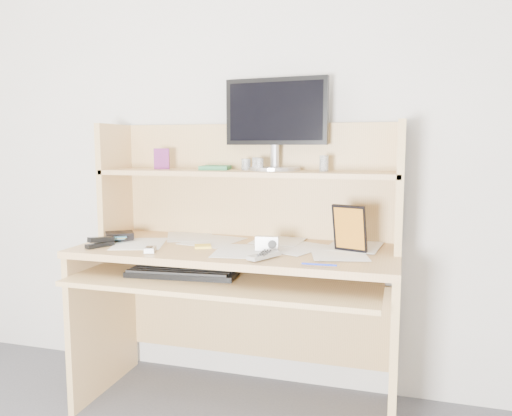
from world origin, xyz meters
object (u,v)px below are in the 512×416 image
(desk, at_px, (242,256))
(keyboard, at_px, (183,272))
(monitor, at_px, (276,121))
(game_case, at_px, (349,228))
(tv_remote, at_px, (264,256))

(desk, relative_size, keyboard, 2.95)
(monitor, bearing_deg, game_case, -25.01)
(game_case, bearing_deg, desk, -170.76)
(tv_remote, height_order, game_case, game_case)
(tv_remote, xyz_separation_m, game_case, (0.31, 0.20, 0.09))
(tv_remote, relative_size, game_case, 0.81)
(desk, height_order, keyboard, desk)
(keyboard, xyz_separation_m, monitor, (0.30, 0.39, 0.64))
(desk, height_order, monitor, monitor)
(keyboard, relative_size, game_case, 2.40)
(desk, distance_m, keyboard, 0.31)
(game_case, distance_m, monitor, 0.62)
(game_case, bearing_deg, tv_remote, -129.85)
(game_case, height_order, monitor, monitor)
(desk, distance_m, monitor, 0.64)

